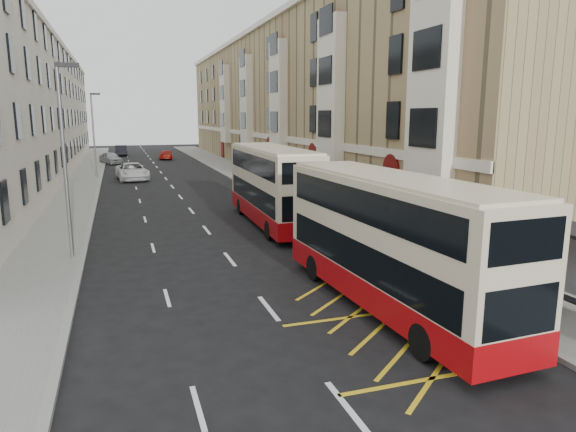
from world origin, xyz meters
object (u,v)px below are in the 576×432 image
object	(u,v)px
pedestrian_far	(457,252)
pedestrian_mid	(469,251)
white_van	(132,171)
car_red	(166,155)
car_dark	(121,151)
street_lamp_near	(65,151)
street_lamp_far	(94,131)
double_decker_front	(391,242)
double_decker_rear	(273,186)
car_silver	(111,158)

from	to	relation	value
pedestrian_far	pedestrian_mid	bearing A→B (deg)	-109.35
white_van	car_red	distance (m)	23.29
pedestrian_mid	car_dark	xyz separation A→B (m)	(-12.24, 66.25, -0.12)
street_lamp_near	pedestrian_mid	distance (m)	16.71
street_lamp_near	car_red	bearing A→B (deg)	80.57
pedestrian_mid	street_lamp_far	bearing A→B (deg)	88.10
street_lamp_far	double_decker_front	size ratio (longest dim) A/B	0.74
pedestrian_far	car_dark	world-z (taller)	pedestrian_far
double_decker_rear	car_silver	distance (m)	42.51
pedestrian_far	car_dark	xyz separation A→B (m)	(-11.21, 66.86, -0.31)
pedestrian_far	car_red	distance (m)	58.47
pedestrian_far	car_dark	bearing A→B (deg)	-40.70
pedestrian_mid	car_silver	distance (m)	54.38
car_silver	car_red	distance (m)	8.80
street_lamp_far	car_dark	distance (m)	29.70
pedestrian_mid	pedestrian_far	bearing A→B (deg)	-172.83
street_lamp_near	white_van	distance (m)	28.45
double_decker_rear	white_van	bearing A→B (deg)	107.46
street_lamp_near	car_dark	world-z (taller)	street_lamp_near
double_decker_front	car_red	distance (m)	59.91
street_lamp_far	street_lamp_near	bearing A→B (deg)	-90.00
double_decker_rear	pedestrian_mid	size ratio (longest dim) A/B	7.18
white_van	car_dark	size ratio (longest dim) A/B	1.21
street_lamp_near	car_dark	distance (m)	59.52
car_silver	car_red	bearing A→B (deg)	14.37
double_decker_rear	car_dark	world-z (taller)	double_decker_rear
car_silver	car_dark	bearing A→B (deg)	64.29
street_lamp_near	car_red	world-z (taller)	street_lamp_near
car_red	street_lamp_far	bearing A→B (deg)	73.52
pedestrian_mid	white_van	bearing A→B (deg)	84.56
double_decker_rear	car_silver	xyz separation A→B (m)	(-8.99, 41.53, -1.45)
pedestrian_far	white_van	bearing A→B (deg)	-33.76
car_dark	car_red	distance (m)	10.46
double_decker_front	car_silver	distance (m)	55.63
car_silver	car_dark	size ratio (longest dim) A/B	0.93
double_decker_front	car_red	world-z (taller)	double_decker_front
street_lamp_far	double_decker_rear	xyz separation A→B (m)	(10.14, -25.78, -2.42)
double_decker_front	pedestrian_far	distance (m)	4.20
street_lamp_near	car_dark	size ratio (longest dim) A/B	1.66
double_decker_rear	car_silver	size ratio (longest dim) A/B	2.45
double_decker_front	white_van	bearing A→B (deg)	97.90
street_lamp_near	double_decker_rear	distance (m)	11.24
street_lamp_near	double_decker_rear	bearing A→B (deg)	22.61
double_decker_front	pedestrian_mid	world-z (taller)	double_decker_front
street_lamp_far	pedestrian_mid	world-z (taller)	street_lamp_far
car_silver	double_decker_front	bearing A→B (deg)	-100.76
white_van	car_silver	size ratio (longest dim) A/B	1.30
double_decker_front	car_dark	size ratio (longest dim) A/B	2.24
car_dark	double_decker_front	bearing A→B (deg)	-84.27
pedestrian_far	street_lamp_near	bearing A→B (deg)	11.10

